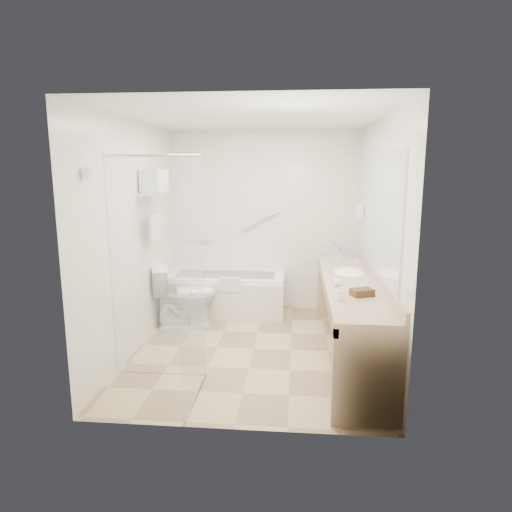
# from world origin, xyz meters

# --- Properties ---
(floor) EXTENTS (3.20, 3.20, 0.00)m
(floor) POSITION_xyz_m (0.00, 0.00, 0.00)
(floor) COLOR tan
(floor) RESTS_ON ground
(ceiling) EXTENTS (2.60, 3.20, 0.10)m
(ceiling) POSITION_xyz_m (0.00, 0.00, 2.50)
(ceiling) COLOR white
(ceiling) RESTS_ON wall_back
(wall_back) EXTENTS (2.60, 0.10, 2.50)m
(wall_back) POSITION_xyz_m (0.00, 1.60, 1.25)
(wall_back) COLOR beige
(wall_back) RESTS_ON ground
(wall_front) EXTENTS (2.60, 0.10, 2.50)m
(wall_front) POSITION_xyz_m (0.00, -1.60, 1.25)
(wall_front) COLOR beige
(wall_front) RESTS_ON ground
(wall_left) EXTENTS (0.10, 3.20, 2.50)m
(wall_left) POSITION_xyz_m (-1.30, 0.00, 1.25)
(wall_left) COLOR beige
(wall_left) RESTS_ON ground
(wall_right) EXTENTS (0.10, 3.20, 2.50)m
(wall_right) POSITION_xyz_m (1.30, 0.00, 1.25)
(wall_right) COLOR beige
(wall_right) RESTS_ON ground
(bathtub) EXTENTS (1.60, 0.73, 0.59)m
(bathtub) POSITION_xyz_m (-0.50, 1.24, 0.28)
(bathtub) COLOR white
(bathtub) RESTS_ON floor
(grab_bar_short) EXTENTS (0.40, 0.03, 0.03)m
(grab_bar_short) POSITION_xyz_m (-0.95, 1.56, 0.95)
(grab_bar_short) COLOR silver
(grab_bar_short) RESTS_ON wall_back
(grab_bar_long) EXTENTS (0.53, 0.03, 0.33)m
(grab_bar_long) POSITION_xyz_m (-0.05, 1.56, 1.25)
(grab_bar_long) COLOR silver
(grab_bar_long) RESTS_ON wall_back
(shower_enclosure) EXTENTS (0.96, 0.91, 2.11)m
(shower_enclosure) POSITION_xyz_m (-0.63, -0.93, 1.07)
(shower_enclosure) COLOR silver
(shower_enclosure) RESTS_ON floor
(towel_shelf) EXTENTS (0.24, 0.55, 0.81)m
(towel_shelf) POSITION_xyz_m (-1.17, 0.35, 1.75)
(towel_shelf) COLOR silver
(towel_shelf) RESTS_ON wall_left
(vanity_counter) EXTENTS (0.55, 2.70, 0.95)m
(vanity_counter) POSITION_xyz_m (1.02, -0.15, 0.64)
(vanity_counter) COLOR tan
(vanity_counter) RESTS_ON floor
(sink) EXTENTS (0.40, 0.52, 0.14)m
(sink) POSITION_xyz_m (1.05, 0.25, 0.82)
(sink) COLOR white
(sink) RESTS_ON vanity_counter
(faucet) EXTENTS (0.03, 0.03, 0.14)m
(faucet) POSITION_xyz_m (1.20, 0.25, 0.93)
(faucet) COLOR silver
(faucet) RESTS_ON vanity_counter
(mirror) EXTENTS (0.02, 2.00, 1.20)m
(mirror) POSITION_xyz_m (1.29, -0.15, 1.55)
(mirror) COLOR #B4B9C1
(mirror) RESTS_ON wall_right
(hairdryer_unit) EXTENTS (0.08, 0.10, 0.18)m
(hairdryer_unit) POSITION_xyz_m (1.25, 1.05, 1.45)
(hairdryer_unit) COLOR silver
(hairdryer_unit) RESTS_ON wall_right
(toilet) EXTENTS (0.90, 0.67, 0.78)m
(toilet) POSITION_xyz_m (-0.95, 0.70, 0.39)
(toilet) COLOR white
(toilet) RESTS_ON floor
(amenity_basket) EXTENTS (0.23, 0.19, 0.06)m
(amenity_basket) POSITION_xyz_m (1.06, -0.72, 0.88)
(amenity_basket) COLOR #492D1A
(amenity_basket) RESTS_ON vanity_counter
(soap_bottle_a) EXTENTS (0.10, 0.15, 0.06)m
(soap_bottle_a) POSITION_xyz_m (0.85, -0.90, 0.88)
(soap_bottle_a) COLOR silver
(soap_bottle_a) RESTS_ON vanity_counter
(soap_bottle_b) EXTENTS (0.10, 0.12, 0.08)m
(soap_bottle_b) POSITION_xyz_m (0.86, -0.39, 0.89)
(soap_bottle_b) COLOR silver
(soap_bottle_b) RESTS_ON vanity_counter
(water_bottle_left) EXTENTS (0.06, 0.06, 0.20)m
(water_bottle_left) POSITION_xyz_m (0.99, 0.69, 0.94)
(water_bottle_left) COLOR silver
(water_bottle_left) RESTS_ON vanity_counter
(water_bottle_mid) EXTENTS (0.07, 0.07, 0.21)m
(water_bottle_mid) POSITION_xyz_m (0.95, 0.49, 0.95)
(water_bottle_mid) COLOR silver
(water_bottle_mid) RESTS_ON vanity_counter
(water_bottle_right) EXTENTS (0.06, 0.06, 0.18)m
(water_bottle_right) POSITION_xyz_m (0.96, 1.10, 0.93)
(water_bottle_right) COLOR silver
(water_bottle_right) RESTS_ON vanity_counter
(drinking_glass_near) EXTENTS (0.10, 0.10, 0.10)m
(drinking_glass_near) POSITION_xyz_m (0.90, 0.58, 0.90)
(drinking_glass_near) COLOR silver
(drinking_glass_near) RESTS_ON vanity_counter
(drinking_glass_far) EXTENTS (0.09, 0.09, 0.09)m
(drinking_glass_far) POSITION_xyz_m (0.88, 0.16, 0.90)
(drinking_glass_far) COLOR silver
(drinking_glass_far) RESTS_ON vanity_counter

